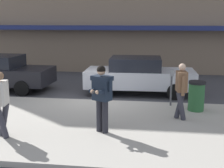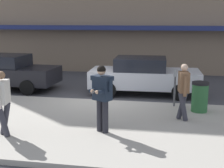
% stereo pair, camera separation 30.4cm
% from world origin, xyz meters
% --- Properties ---
extents(ground_plane, '(80.00, 80.00, 0.00)m').
position_xyz_m(ground_plane, '(0.00, 0.00, 0.00)').
color(ground_plane, '#3D3D42').
extents(sidewalk, '(32.00, 5.30, 0.14)m').
position_xyz_m(sidewalk, '(1.00, -2.85, 0.07)').
color(sidewalk, '#A8A399').
rests_on(sidewalk, ground).
extents(curb_paint_line, '(28.00, 0.12, 0.01)m').
position_xyz_m(curb_paint_line, '(1.00, 0.05, 0.00)').
color(curb_paint_line, silver).
rests_on(curb_paint_line, ground).
extents(parked_sedan_near, '(4.56, 2.06, 1.54)m').
position_xyz_m(parked_sedan_near, '(-4.58, 1.43, 0.79)').
color(parked_sedan_near, black).
rests_on(parked_sedan_near, ground).
extents(parked_sedan_mid, '(4.55, 2.03, 1.54)m').
position_xyz_m(parked_sedan_mid, '(1.53, 1.56, 0.79)').
color(parked_sedan_mid, silver).
rests_on(parked_sedan_mid, ground).
extents(man_texting_on_phone, '(0.63, 0.65, 1.81)m').
position_xyz_m(man_texting_on_phone, '(0.82, -3.48, 1.25)').
color(man_texting_on_phone, '#23232B').
rests_on(man_texting_on_phone, sidewalk).
extents(pedestrian_in_light_coat, '(0.37, 0.59, 1.70)m').
position_xyz_m(pedestrian_in_light_coat, '(-1.62, -4.17, 1.11)').
color(pedestrian_in_light_coat, '#33333D').
rests_on(pedestrian_in_light_coat, sidewalk).
extents(pedestrian_dark_coat, '(0.37, 0.60, 1.70)m').
position_xyz_m(pedestrian_dark_coat, '(2.98, -2.07, 1.11)').
color(pedestrian_dark_coat, '#33333D').
rests_on(pedestrian_dark_coat, sidewalk).
extents(parking_meter, '(0.12, 0.18, 1.27)m').
position_xyz_m(parking_meter, '(2.76, -0.60, 0.97)').
color(parking_meter, '#4C4C51').
rests_on(parking_meter, sidewalk).
extents(trash_bin, '(0.55, 0.55, 0.98)m').
position_xyz_m(trash_bin, '(3.56, -1.09, 0.63)').
color(trash_bin, '#2D6638').
rests_on(trash_bin, sidewalk).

